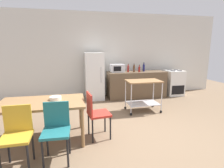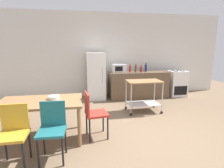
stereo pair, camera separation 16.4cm
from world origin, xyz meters
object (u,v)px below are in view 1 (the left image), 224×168
(stove_oven, at_px, (174,83))
(microwave, at_px, (117,68))
(chair_teal, at_px, (56,128))
(refrigerator, at_px, (94,76))
(chair_red, at_px, (96,112))
(bottle_vinegar, at_px, (128,69))
(bottle_sesame_oil, at_px, (139,69))
(bottle_soda, at_px, (144,68))
(bottle_olive_oil, at_px, (134,69))
(fruit_bowl, at_px, (55,98))
(chair_mustard, at_px, (17,133))
(dining_table, at_px, (42,106))
(kitchen_cart, at_px, (143,91))

(stove_oven, xyz_separation_m, microwave, (-2.12, 0.05, 0.58))
(chair_teal, height_order, refrigerator, refrigerator)
(chair_teal, height_order, chair_red, same)
(stove_oven, relative_size, bottle_vinegar, 3.31)
(microwave, xyz_separation_m, bottle_sesame_oil, (0.73, -0.16, -0.03))
(chair_red, height_order, microwave, microwave)
(stove_oven, height_order, bottle_soda, bottle_soda)
(bottle_vinegar, xyz_separation_m, bottle_soda, (0.58, 0.05, 0.01))
(microwave, bearing_deg, bottle_vinegar, -13.85)
(bottle_soda, bearing_deg, bottle_olive_oil, -163.60)
(bottle_vinegar, xyz_separation_m, fruit_bowl, (-2.15, -2.34, -0.23))
(refrigerator, bearing_deg, chair_red, -96.27)
(bottle_vinegar, relative_size, bottle_soda, 0.90)
(chair_teal, bearing_deg, chair_mustard, -172.25)
(chair_teal, xyz_separation_m, microwave, (1.73, 3.15, 0.51))
(microwave, xyz_separation_m, bottle_vinegar, (0.36, -0.09, -0.02))
(dining_table, distance_m, chair_teal, 0.72)
(chair_red, distance_m, bottle_sesame_oil, 3.08)
(chair_mustard, bearing_deg, kitchen_cart, 32.87)
(bottle_vinegar, bearing_deg, chair_mustard, -130.08)
(chair_mustard, xyz_separation_m, refrigerator, (1.48, 3.23, 0.26))
(chair_teal, height_order, kitchen_cart, chair_teal)
(chair_mustard, relative_size, bottle_soda, 2.89)
(kitchen_cart, relative_size, bottle_soda, 2.96)
(kitchen_cart, bearing_deg, stove_oven, 38.18)
(chair_teal, height_order, bottle_olive_oil, bottle_olive_oil)
(bottle_vinegar, relative_size, fruit_bowl, 1.31)
(bottle_olive_oil, bearing_deg, bottle_soda, 16.40)
(bottle_soda, bearing_deg, chair_red, -127.93)
(dining_table, relative_size, bottle_vinegar, 5.39)
(bottle_vinegar, bearing_deg, chair_red, -119.45)
(bottle_olive_oil, bearing_deg, stove_oven, 3.89)
(kitchen_cart, distance_m, microwave, 1.55)
(kitchen_cart, distance_m, bottle_vinegar, 1.42)
(chair_teal, xyz_separation_m, bottle_sesame_oil, (2.46, 3.00, 0.48))
(bottle_olive_oil, relative_size, fruit_bowl, 1.33)
(stove_oven, height_order, bottle_vinegar, bottle_vinegar)
(chair_teal, distance_m, chair_red, 0.85)
(chair_red, distance_m, microwave, 2.87)
(stove_oven, height_order, fruit_bowl, stove_oven)
(bottle_vinegar, bearing_deg, microwave, 166.15)
(chair_red, distance_m, stove_oven, 4.09)
(chair_red, relative_size, bottle_olive_oil, 3.15)
(stove_oven, bearing_deg, bottle_vinegar, -178.82)
(chair_teal, bearing_deg, stove_oven, 41.46)
(refrigerator, bearing_deg, bottle_olive_oil, -8.18)
(chair_mustard, height_order, stove_oven, stove_oven)
(refrigerator, bearing_deg, chair_teal, -106.65)
(chair_teal, height_order, bottle_sesame_oil, bottle_sesame_oil)
(bottle_vinegar, bearing_deg, bottle_soda, 4.50)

